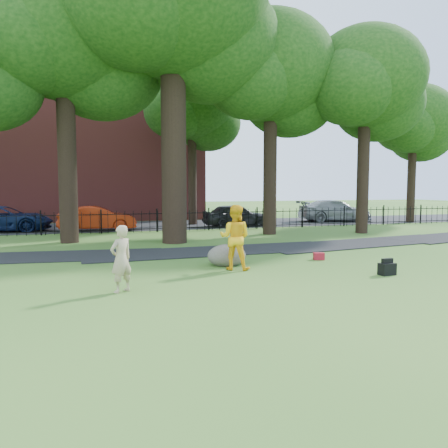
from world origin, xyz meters
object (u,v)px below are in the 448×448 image
object	(u,v)px
boulder	(227,254)
red_sedan	(97,219)
woman	(121,259)
big_tree	(175,10)
man	(235,237)

from	to	relation	value
boulder	red_sedan	xyz separation A→B (m)	(-3.64, 12.59, 0.34)
woman	red_sedan	distance (m)	15.25
boulder	big_tree	bearing A→B (deg)	93.32
woman	boulder	size ratio (longest dim) A/B	1.28
man	boulder	bearing A→B (deg)	-58.58
big_tree	man	xyz separation A→B (m)	(0.37, -6.94, -9.16)
boulder	red_sedan	distance (m)	13.11
boulder	red_sedan	size ratio (longest dim) A/B	0.29
big_tree	red_sedan	distance (m)	11.87
boulder	man	bearing A→B (deg)	-89.30
man	big_tree	bearing A→B (deg)	-56.24
woman	boulder	distance (m)	4.41
red_sedan	boulder	bearing A→B (deg)	-161.60
woman	man	distance (m)	3.99
big_tree	boulder	size ratio (longest dim) A/B	11.43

